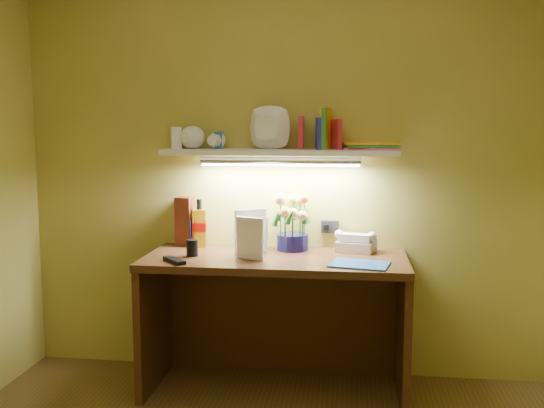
# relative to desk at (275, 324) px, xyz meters

# --- Properties ---
(desk) EXTENTS (1.40, 0.60, 0.75)m
(desk) POSITION_rel_desk_xyz_m (0.00, 0.00, 0.00)
(desk) COLOR #36230E
(desk) RESTS_ON ground
(flower_bouquet) EXTENTS (0.24, 0.24, 0.31)m
(flower_bouquet) POSITION_rel_desk_xyz_m (0.07, 0.19, 0.53)
(flower_bouquet) COLOR #0E0C38
(flower_bouquet) RESTS_ON desk
(telephone) EXTENTS (0.22, 0.18, 0.12)m
(telephone) POSITION_rel_desk_xyz_m (0.42, 0.18, 0.43)
(telephone) COLOR white
(telephone) RESTS_ON desk
(desk_clock) EXTENTS (0.08, 0.04, 0.08)m
(desk_clock) POSITION_rel_desk_xyz_m (0.51, 0.20, 0.41)
(desk_clock) COLOR #B6B4BA
(desk_clock) RESTS_ON desk
(whisky_bottle) EXTENTS (0.09, 0.09, 0.28)m
(whisky_bottle) POSITION_rel_desk_xyz_m (-0.47, 0.22, 0.51)
(whisky_bottle) COLOR #A57008
(whisky_bottle) RESTS_ON desk
(whisky_box) EXTENTS (0.10, 0.10, 0.28)m
(whisky_box) POSITION_rel_desk_xyz_m (-0.56, 0.24, 0.52)
(whisky_box) COLOR #51200F
(whisky_box) RESTS_ON desk
(pen_cup) EXTENTS (0.06, 0.06, 0.15)m
(pen_cup) POSITION_rel_desk_xyz_m (-0.44, -0.04, 0.45)
(pen_cup) COLOR black
(pen_cup) RESTS_ON desk
(art_card) EXTENTS (0.19, 0.08, 0.18)m
(art_card) POSITION_rel_desk_xyz_m (-0.16, 0.20, 0.47)
(art_card) COLOR silver
(art_card) RESTS_ON desk
(tv_remote) EXTENTS (0.15, 0.16, 0.02)m
(tv_remote) POSITION_rel_desk_xyz_m (-0.50, -0.20, 0.38)
(tv_remote) COLOR black
(tv_remote) RESTS_ON desk
(blue_folder) EXTENTS (0.32, 0.26, 0.01)m
(blue_folder) POSITION_rel_desk_xyz_m (0.44, -0.15, 0.38)
(blue_folder) COLOR blue
(blue_folder) RESTS_ON desk
(desk_book_a) EXTENTS (0.17, 0.11, 0.25)m
(desk_book_a) POSITION_rel_desk_xyz_m (-0.22, 0.02, 0.50)
(desk_book_a) COLOR beige
(desk_book_a) RESTS_ON desk
(desk_book_b) EXTENTS (0.16, 0.08, 0.22)m
(desk_book_b) POSITION_rel_desk_xyz_m (-0.20, -0.06, 0.49)
(desk_book_b) COLOR white
(desk_book_b) RESTS_ON desk
(wall_shelf) EXTENTS (1.31, 0.31, 0.26)m
(wall_shelf) POSITION_rel_desk_xyz_m (0.00, 0.18, 0.96)
(wall_shelf) COLOR white
(wall_shelf) RESTS_ON ground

